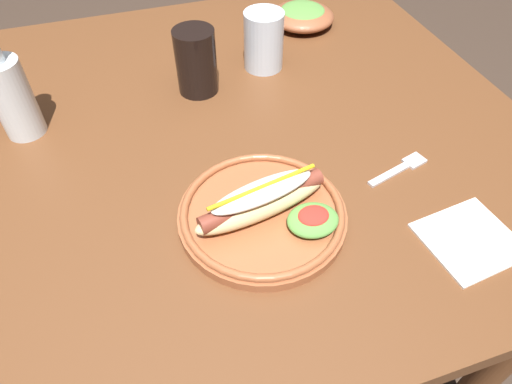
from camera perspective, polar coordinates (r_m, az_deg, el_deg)
name	(u,v)px	position (r m, az deg, el deg)	size (l,w,h in m)	color
ground_plane	(212,325)	(1.43, -5.51, -16.25)	(8.00, 8.00, 0.00)	#3D2D23
dining_table	(189,170)	(0.90, -8.43, 2.70)	(1.28, 1.04, 0.74)	brown
hot_dog_plate	(265,210)	(0.67, 1.13, -2.33)	(0.25, 0.25, 0.08)	#9E5633
fork	(401,168)	(0.80, 17.74, 2.89)	(0.12, 0.05, 0.00)	silver
soda_cup	(196,61)	(0.92, -7.52, 15.91)	(0.08, 0.08, 0.13)	black
water_cup	(264,41)	(0.99, 0.96, 18.44)	(0.08, 0.08, 0.12)	silver
glass_bottle	(10,94)	(0.89, -28.42, 10.79)	(0.07, 0.07, 0.21)	silver
side_bowl	(302,15)	(1.17, 5.83, 21.19)	(0.15, 0.15, 0.05)	brown
napkin	(470,240)	(0.73, 25.19, -5.43)	(0.13, 0.12, 0.00)	white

